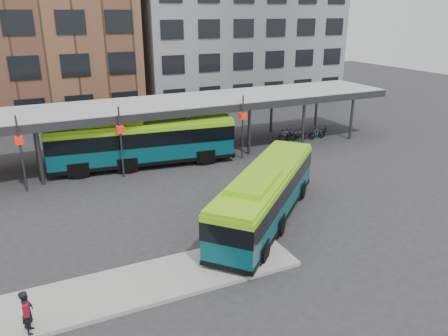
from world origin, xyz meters
TOP-DOWN VIEW (x-y plane):
  - ground at (0.00, 0.00)m, footprint 120.00×120.00m
  - boarding_island at (-5.50, -3.00)m, footprint 14.00×3.00m
  - canopy at (-0.06, 12.87)m, footprint 40.00×6.53m
  - building_grey at (16.00, 32.00)m, footprint 24.00×14.00m
  - bus_front at (2.23, -0.12)m, footprint 9.92×9.41m
  - bus_rear at (-1.20, 11.39)m, footprint 13.17×4.24m
  - pedestrian at (-9.43, -4.21)m, footprint 0.46×0.66m
  - bike_rack at (12.85, 11.98)m, footprint 6.07×1.50m

SIDE VIEW (x-z plane):
  - ground at x=0.00m, z-range 0.00..0.00m
  - boarding_island at x=-5.50m, z-range 0.00..0.18m
  - bike_rack at x=12.85m, z-range -0.05..0.98m
  - pedestrian at x=-9.43m, z-range 0.19..1.83m
  - bus_front at x=2.23m, z-range 0.06..3.17m
  - bus_rear at x=-1.20m, z-range 0.07..3.64m
  - canopy at x=-0.06m, z-range 1.51..6.31m
  - building_grey at x=16.00m, z-range 0.00..20.00m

